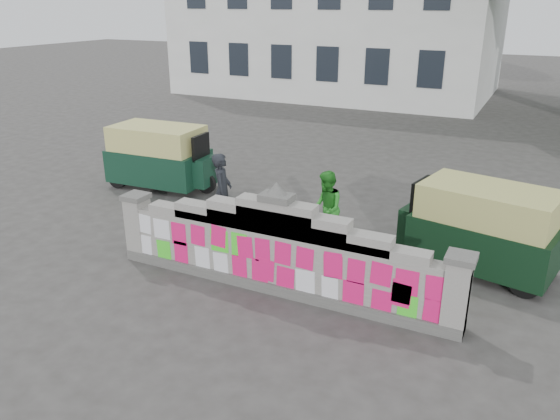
{
  "coord_description": "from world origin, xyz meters",
  "views": [
    {
      "loc": [
        3.8,
        -7.61,
        4.8
      ],
      "look_at": [
        -0.43,
        1.0,
        1.1
      ],
      "focal_mm": 35.0,
      "sensor_mm": 36.0,
      "label": 1
    }
  ],
  "objects_px": {
    "cyclist_bike": "(223,217)",
    "rickshaw_right": "(481,227)",
    "cyclist_rider": "(223,202)",
    "pedestrian": "(326,209)",
    "rickshaw_left": "(161,156)"
  },
  "relations": [
    {
      "from": "cyclist_bike",
      "to": "rickshaw_left",
      "type": "xyz_separation_m",
      "value": [
        -3.35,
        2.24,
        0.39
      ]
    },
    {
      "from": "pedestrian",
      "to": "rickshaw_right",
      "type": "distance_m",
      "value": 3.01
    },
    {
      "from": "rickshaw_left",
      "to": "rickshaw_right",
      "type": "bearing_deg",
      "value": -11.82
    },
    {
      "from": "cyclist_bike",
      "to": "cyclist_rider",
      "type": "xyz_separation_m",
      "value": [
        0.0,
        0.0,
        0.33
      ]
    },
    {
      "from": "cyclist_rider",
      "to": "rickshaw_right",
      "type": "bearing_deg",
      "value": -103.31
    },
    {
      "from": "cyclist_rider",
      "to": "rickshaw_left",
      "type": "bearing_deg",
      "value": 32.8
    },
    {
      "from": "rickshaw_left",
      "to": "rickshaw_right",
      "type": "distance_m",
      "value": 8.53
    },
    {
      "from": "pedestrian",
      "to": "cyclist_rider",
      "type": "bearing_deg",
      "value": -100.7
    },
    {
      "from": "cyclist_bike",
      "to": "rickshaw_right",
      "type": "xyz_separation_m",
      "value": [
        5.08,
        0.9,
        0.37
      ]
    },
    {
      "from": "cyclist_bike",
      "to": "pedestrian",
      "type": "xyz_separation_m",
      "value": [
        2.07,
        0.67,
        0.31
      ]
    },
    {
      "from": "pedestrian",
      "to": "cyclist_bike",
      "type": "bearing_deg",
      "value": -100.7
    },
    {
      "from": "cyclist_bike",
      "to": "rickshaw_right",
      "type": "relative_size",
      "value": 0.6
    },
    {
      "from": "pedestrian",
      "to": "rickshaw_left",
      "type": "relative_size",
      "value": 0.52
    },
    {
      "from": "cyclist_bike",
      "to": "pedestrian",
      "type": "height_order",
      "value": "pedestrian"
    },
    {
      "from": "cyclist_rider",
      "to": "pedestrian",
      "type": "bearing_deg",
      "value": -95.6
    }
  ]
}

